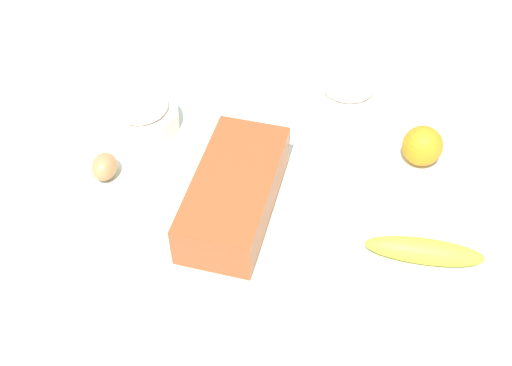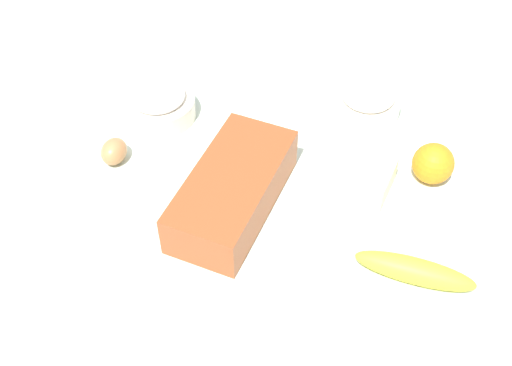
% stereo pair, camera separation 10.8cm
% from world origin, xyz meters
% --- Properties ---
extents(ground_plane, '(2.40, 2.40, 0.02)m').
position_xyz_m(ground_plane, '(0.00, 0.00, -0.01)').
color(ground_plane, silver).
extents(loaf_pan, '(0.29, 0.16, 0.08)m').
position_xyz_m(loaf_pan, '(0.03, -0.03, 0.04)').
color(loaf_pan, '#9E4723').
rests_on(loaf_pan, ground_plane).
extents(flour_bowl, '(0.13, 0.13, 0.07)m').
position_xyz_m(flour_bowl, '(-0.28, 0.15, 0.03)').
color(flour_bowl, silver).
rests_on(flour_bowl, ground_plane).
extents(sugar_bowl, '(0.14, 0.14, 0.07)m').
position_xyz_m(sugar_bowl, '(-0.16, -0.25, 0.03)').
color(sugar_bowl, silver).
rests_on(sugar_bowl, ground_plane).
extents(banana, '(0.05, 0.19, 0.04)m').
position_xyz_m(banana, '(0.09, 0.29, 0.02)').
color(banana, yellow).
rests_on(banana, ground_plane).
extents(orange_fruit, '(0.07, 0.07, 0.07)m').
position_xyz_m(orange_fruit, '(-0.14, 0.29, 0.04)').
color(orange_fruit, orange).
rests_on(orange_fruit, ground_plane).
extents(butter_block, '(0.10, 0.08, 0.06)m').
position_xyz_m(butter_block, '(-0.07, 0.19, 0.03)').
color(butter_block, '#F4EDB2').
rests_on(butter_block, ground_plane).
extents(egg_near_butter, '(0.06, 0.05, 0.05)m').
position_xyz_m(egg_near_butter, '(-0.02, -0.28, 0.02)').
color(egg_near_butter, '#B97D4C').
rests_on(egg_near_butter, ground_plane).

